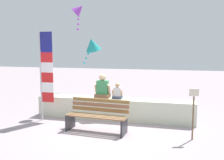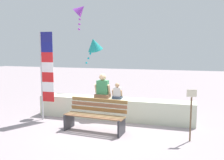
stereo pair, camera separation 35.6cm
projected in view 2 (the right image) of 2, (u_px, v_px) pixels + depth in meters
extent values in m
plane|color=gray|center=(105.00, 128.00, 7.31)|extent=(40.00, 40.00, 0.00)
cube|color=beige|center=(114.00, 109.00, 8.17)|extent=(5.12, 0.61, 0.69)
cube|color=brown|center=(92.00, 117.00, 6.75)|extent=(1.72, 0.21, 0.03)
cube|color=olive|center=(93.00, 116.00, 6.85)|extent=(1.72, 0.21, 0.03)
cube|color=olive|center=(95.00, 115.00, 6.96)|extent=(1.72, 0.21, 0.03)
cube|color=olive|center=(97.00, 114.00, 7.06)|extent=(1.72, 0.21, 0.03)
cube|color=olive|center=(98.00, 109.00, 7.14)|extent=(1.72, 0.19, 0.10)
cube|color=#925F46|center=(99.00, 105.00, 7.15)|extent=(1.72, 0.19, 0.10)
cube|color=olive|center=(99.00, 100.00, 7.15)|extent=(1.72, 0.19, 0.10)
cube|color=#2D2D33|center=(69.00, 121.00, 7.22)|extent=(0.09, 0.53, 0.45)
cube|color=#2D2D33|center=(122.00, 127.00, 6.65)|extent=(0.09, 0.53, 0.45)
cube|color=brown|center=(103.00, 96.00, 8.21)|extent=(0.47, 0.38, 0.13)
cube|color=#378351|center=(103.00, 87.00, 8.17)|extent=(0.36, 0.23, 0.45)
cylinder|color=#D6AF84|center=(96.00, 89.00, 8.22)|extent=(0.07, 0.18, 0.33)
cylinder|color=#D6AF84|center=(109.00, 89.00, 8.09)|extent=(0.07, 0.18, 0.33)
sphere|color=#D6AF84|center=(103.00, 77.00, 8.13)|extent=(0.22, 0.22, 0.22)
cube|color=#353F53|center=(117.00, 97.00, 8.07)|extent=(0.30, 0.25, 0.08)
cube|color=silver|center=(117.00, 92.00, 8.05)|extent=(0.23, 0.15, 0.29)
cylinder|color=tan|center=(113.00, 93.00, 8.08)|extent=(0.05, 0.12, 0.21)
cylinder|color=tan|center=(121.00, 93.00, 8.00)|extent=(0.05, 0.12, 0.21)
sphere|color=tan|center=(117.00, 85.00, 8.02)|extent=(0.14, 0.14, 0.14)
cylinder|color=#B7B7BC|center=(42.00, 77.00, 7.98)|extent=(0.05, 0.05, 2.81)
cube|color=red|center=(48.00, 97.00, 8.00)|extent=(0.40, 0.02, 0.32)
cube|color=white|center=(48.00, 87.00, 7.96)|extent=(0.40, 0.02, 0.32)
cube|color=red|center=(48.00, 77.00, 7.92)|extent=(0.40, 0.02, 0.32)
cube|color=white|center=(47.00, 67.00, 7.88)|extent=(0.40, 0.02, 0.32)
cube|color=red|center=(47.00, 57.00, 7.84)|extent=(0.40, 0.02, 0.32)
cube|color=navy|center=(47.00, 47.00, 7.80)|extent=(0.40, 0.02, 0.32)
cube|color=navy|center=(46.00, 37.00, 7.76)|extent=(0.40, 0.02, 0.32)
cone|color=teal|center=(94.00, 44.00, 9.59)|extent=(0.78, 0.85, 0.63)
sphere|color=#1097AA|center=(92.00, 49.00, 9.67)|extent=(0.08, 0.08, 0.08)
sphere|color=#1097AA|center=(90.00, 54.00, 9.75)|extent=(0.08, 0.08, 0.08)
sphere|color=#1097AA|center=(88.00, 58.00, 9.83)|extent=(0.08, 0.08, 0.08)
sphere|color=#1097AA|center=(86.00, 63.00, 9.91)|extent=(0.08, 0.08, 0.08)
cone|color=purple|center=(80.00, 10.00, 8.92)|extent=(0.63, 0.53, 0.55)
sphere|color=purple|center=(80.00, 14.00, 8.85)|extent=(0.08, 0.08, 0.08)
sphere|color=purple|center=(80.00, 19.00, 8.77)|extent=(0.08, 0.08, 0.08)
sphere|color=purple|center=(79.00, 24.00, 8.70)|extent=(0.08, 0.08, 0.08)
sphere|color=purple|center=(79.00, 29.00, 8.62)|extent=(0.08, 0.08, 0.08)
cylinder|color=brown|center=(191.00, 119.00, 6.18)|extent=(0.04, 0.04, 1.12)
cube|color=beige|center=(192.00, 93.00, 6.10)|extent=(0.24, 0.07, 0.18)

